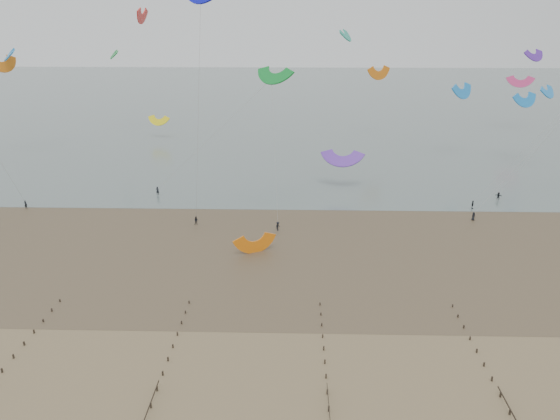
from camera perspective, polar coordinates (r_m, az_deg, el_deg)
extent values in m
plane|color=brown|center=(65.68, 1.04, -15.11)|extent=(500.00, 500.00, 0.00)
plane|color=#475654|center=(256.51, 1.50, 11.55)|extent=(500.00, 500.00, 0.00)
plane|color=#473A28|center=(96.42, 1.25, -3.05)|extent=(500.00, 500.00, 0.00)
ellipsoid|color=slate|center=(86.58, -10.88, -6.24)|extent=(23.60, 14.36, 0.01)
ellipsoid|color=slate|center=(99.88, 8.17, -2.42)|extent=(33.64, 18.32, 0.01)
ellipsoid|color=slate|center=(108.79, -20.31, -1.61)|extent=(26.95, 14.22, 0.01)
cube|color=black|center=(70.32, -27.06, -14.72)|extent=(0.16, 0.16, 0.62)
cube|color=black|center=(72.22, -26.09, -13.60)|extent=(0.16, 0.16, 0.59)
cube|color=black|center=(74.16, -25.18, -12.53)|extent=(0.16, 0.16, 0.57)
cube|color=black|center=(76.15, -24.32, -11.52)|extent=(0.16, 0.16, 0.54)
cube|color=black|center=(78.17, -23.51, -10.56)|extent=(0.16, 0.16, 0.51)
cube|color=black|center=(80.23, -22.74, -9.64)|extent=(0.16, 0.16, 0.48)
cube|color=black|center=(82.33, -22.02, -8.77)|extent=(0.16, 0.16, 0.45)
cube|color=black|center=(60.05, -13.35, -19.26)|extent=(0.16, 0.16, 0.68)
cube|color=black|center=(62.04, -12.73, -17.76)|extent=(0.16, 0.16, 0.65)
cube|color=black|center=(64.08, -12.16, -16.35)|extent=(0.16, 0.16, 0.62)
cube|color=black|center=(66.16, -11.63, -15.02)|extent=(0.16, 0.16, 0.59)
cube|color=black|center=(68.27, -11.13, -13.78)|extent=(0.16, 0.16, 0.57)
cube|color=black|center=(70.43, -10.68, -12.61)|extent=(0.16, 0.16, 0.54)
cube|color=black|center=(72.61, -10.25, -11.51)|extent=(0.16, 0.16, 0.51)
cube|color=black|center=(74.82, -9.85, -10.47)|extent=(0.16, 0.16, 0.48)
cube|color=black|center=(77.06, -9.48, -9.50)|extent=(0.16, 0.16, 0.45)
cube|color=black|center=(58.43, 5.12, -19.99)|extent=(0.16, 0.16, 0.68)
cube|color=black|center=(60.48, 4.97, -18.40)|extent=(0.16, 0.16, 0.65)
cube|color=black|center=(62.57, 4.84, -16.92)|extent=(0.16, 0.16, 0.62)
cube|color=black|center=(64.69, 4.71, -15.53)|extent=(0.16, 0.16, 0.59)
cube|color=black|center=(66.86, 4.59, -14.23)|extent=(0.16, 0.16, 0.57)
cube|color=black|center=(69.05, 4.49, -13.01)|extent=(0.16, 0.16, 0.54)
cube|color=black|center=(71.28, 4.38, -11.87)|extent=(0.16, 0.16, 0.51)
cube|color=black|center=(73.53, 4.29, -10.79)|extent=(0.16, 0.16, 0.48)
cube|color=black|center=(75.81, 4.20, -9.78)|extent=(0.16, 0.16, 0.45)
cube|color=black|center=(62.22, 22.89, -18.89)|extent=(0.16, 0.16, 0.68)
cube|color=black|center=(64.14, 22.05, -17.47)|extent=(0.16, 0.16, 0.65)
cube|color=black|center=(66.12, 21.27, -16.13)|extent=(0.16, 0.16, 0.62)
cube|color=black|center=(68.13, 20.55, -14.87)|extent=(0.16, 0.16, 0.59)
cube|color=black|center=(70.19, 19.87, -13.68)|extent=(0.16, 0.16, 0.57)
cube|color=black|center=(72.29, 19.24, -12.55)|extent=(0.16, 0.16, 0.54)
cube|color=black|center=(74.42, 18.66, -11.49)|extent=(0.16, 0.16, 0.51)
cube|color=black|center=(76.58, 18.10, -10.49)|extent=(0.16, 0.16, 0.48)
cube|color=black|center=(78.76, 17.59, -9.54)|extent=(0.16, 0.16, 0.45)
imported|color=black|center=(122.48, -25.04, 0.53)|extent=(0.68, 0.50, 1.72)
imported|color=black|center=(117.41, 19.48, 0.52)|extent=(0.76, 1.13, 1.78)
imported|color=black|center=(125.32, 21.86, 1.38)|extent=(1.55, 1.09, 1.62)
imported|color=black|center=(111.07, 19.56, -0.62)|extent=(0.81, 0.95, 1.65)
imported|color=black|center=(99.76, -0.22, -1.71)|extent=(1.16, 1.27, 1.71)
imported|color=black|center=(103.73, -8.74, -1.10)|extent=(0.90, 0.76, 1.64)
imported|color=black|center=(122.28, -12.68, 1.98)|extent=(0.73, 0.51, 1.89)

